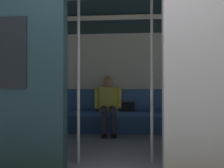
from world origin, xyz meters
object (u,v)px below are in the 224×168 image
(bench_seat, at_px, (121,116))
(grab_pole_door, at_px, (79,79))
(person_seated, at_px, (108,100))
(book, at_px, (88,110))
(train_car, at_px, (114,54))
(handbag, at_px, (128,107))
(grab_pole_far, at_px, (152,79))

(bench_seat, bearing_deg, grab_pole_door, 75.89)
(person_seated, height_order, book, person_seated)
(train_car, distance_m, person_seated, 1.25)
(book, height_order, grab_pole_door, grab_pole_door)
(grab_pole_door, bearing_deg, handbag, -108.03)
(grab_pole_door, distance_m, grab_pole_far, 0.92)
(handbag, bearing_deg, book, 2.31)
(grab_pole_door, bearing_deg, book, -82.93)
(person_seated, xyz_separation_m, grab_pole_far, (-0.71, 1.64, 0.38))
(train_car, height_order, grab_pole_far, train_car)
(book, distance_m, grab_pole_door, 1.96)
(train_car, height_order, bench_seat, train_car)
(person_seated, relative_size, book, 5.30)
(bench_seat, distance_m, grab_pole_far, 1.89)
(person_seated, xyz_separation_m, book, (0.43, -0.09, -0.21))
(book, bearing_deg, grab_pole_far, 107.22)
(book, xyz_separation_m, grab_pole_door, (-0.23, 1.85, 0.59))
(grab_pole_door, bearing_deg, train_car, -114.95)
(book, relative_size, grab_pole_far, 0.11)
(handbag, height_order, grab_pole_far, grab_pole_far)
(person_seated, height_order, grab_pole_door, grab_pole_door)
(handbag, bearing_deg, grab_pole_door, 71.97)
(grab_pole_far, bearing_deg, person_seated, -66.73)
(train_car, xyz_separation_m, book, (0.61, -1.03, -1.02))
(person_seated, distance_m, grab_pole_door, 1.81)
(bench_seat, xyz_separation_m, handbag, (-0.16, -0.08, 0.19))
(grab_pole_door, relative_size, grab_pole_far, 1.00)
(handbag, distance_m, book, 0.85)
(bench_seat, distance_m, person_seated, 0.41)
(train_car, relative_size, book, 29.09)
(bench_seat, xyz_separation_m, grab_pole_far, (-0.45, 1.69, 0.71))
(bench_seat, height_order, grab_pole_door, grab_pole_door)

